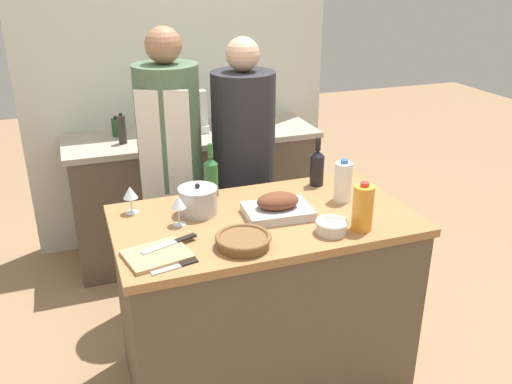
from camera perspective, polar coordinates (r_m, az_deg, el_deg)
The scene contains 22 objects.
ground_plane at distance 3.09m, azimuth 0.78°, elevation -18.39°, with size 12.00×12.00×0.00m, color #9E7A56.
kitchen_island at distance 2.80m, azimuth 0.83°, elevation -11.21°, with size 1.41×0.79×0.93m.
back_counter at distance 4.05m, azimuth -6.46°, elevation -0.10°, with size 1.78×0.60×0.93m.
back_wall at distance 4.14m, azimuth -8.14°, elevation 12.10°, with size 2.28×0.10×2.55m.
roasting_pan at distance 2.56m, azimuth 2.30°, elevation -1.61°, with size 0.33×0.24×0.12m.
wicker_basket at distance 2.30m, azimuth -1.35°, elevation -5.09°, with size 0.24×0.24×0.05m.
cutting_board at distance 2.27m, azimuth -10.37°, elevation -6.54°, with size 0.29×0.25×0.02m.
stock_pot at distance 2.60m, azimuth -6.12°, elevation -0.89°, with size 0.19×0.19×0.15m.
mixing_bowl at distance 2.43m, azimuth 7.96°, elevation -3.57°, with size 0.15×0.15×0.06m.
juice_jug at distance 2.45m, azimuth 11.18°, elevation -1.63°, with size 0.09×0.09×0.23m.
milk_jug at distance 2.74m, azimuth 9.16°, elevation 1.09°, with size 0.09×0.09×0.22m.
wine_bottle_green at distance 2.92m, azimuth 6.46°, elevation 2.68°, with size 0.07×0.07×0.26m.
wine_bottle_dark at distance 2.77m, azimuth -4.74°, elevation 1.74°, with size 0.07×0.07×0.28m.
wine_glass_left at distance 2.63m, azimuth -13.10°, elevation -0.15°, with size 0.07×0.07×0.14m.
wine_glass_right at distance 2.47m, azimuth -8.18°, elevation -1.18°, with size 0.07×0.07×0.14m.
knife_chef at distance 2.32m, azimuth -8.90°, elevation -5.32°, with size 0.25×0.12×0.01m.
knife_paring at distance 2.19m, azimuth -8.38°, elevation -7.75°, with size 0.20×0.07×0.01m.
stand_mixer at distance 3.88m, azimuth -6.50°, elevation 8.03°, with size 0.18×0.14×0.30m.
condiment_bottle_tall at distance 3.90m, azimuth -14.49°, elevation 6.62°, with size 0.06×0.06×0.14m.
condiment_bottle_short at distance 3.72m, azimuth -13.93°, elevation 6.41°, with size 0.05×0.05×0.21m.
person_cook_aproned at distance 3.22m, azimuth -8.96°, elevation 3.03°, with size 0.38×0.40×1.74m.
person_cook_guest at distance 3.29m, azimuth -1.30°, elevation 2.99°, with size 0.38×0.38×1.67m.
Camera 1 is at (-0.82, -2.17, 2.05)m, focal length 38.00 mm.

